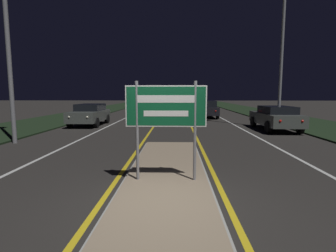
{
  "coord_description": "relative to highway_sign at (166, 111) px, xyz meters",
  "views": [
    {
      "loc": [
        0.23,
        -4.78,
        2.09
      ],
      "look_at": [
        0.0,
        2.65,
        1.18
      ],
      "focal_mm": 28.0,
      "sensor_mm": 36.0,
      "label": 1
    }
  ],
  "objects": [
    {
      "name": "ground_plane",
      "position": [
        0.0,
        -1.14,
        -1.7
      ],
      "size": [
        160.0,
        160.0,
        0.0
      ],
      "primitive_type": "plane",
      "color": "#282623"
    },
    {
      "name": "median_island",
      "position": [
        0.0,
        0.0,
        -1.66
      ],
      "size": [
        2.06,
        9.73,
        0.1
      ],
      "color": "#999993",
      "rests_on": "ground_plane"
    },
    {
      "name": "verge_left",
      "position": [
        -9.5,
        18.86,
        -1.66
      ],
      "size": [
        5.0,
        100.0,
        0.08
      ],
      "color": "black",
      "rests_on": "ground_plane"
    },
    {
      "name": "verge_right",
      "position": [
        9.5,
        18.86,
        -1.66
      ],
      "size": [
        5.0,
        100.0,
        0.08
      ],
      "color": "black",
      "rests_on": "ground_plane"
    },
    {
      "name": "centre_line_yellow_left",
      "position": [
        -1.22,
        23.86,
        -1.7
      ],
      "size": [
        0.12,
        70.0,
        0.01
      ],
      "color": "gold",
      "rests_on": "ground_plane"
    },
    {
      "name": "centre_line_yellow_right",
      "position": [
        1.22,
        23.86,
        -1.7
      ],
      "size": [
        0.12,
        70.0,
        0.01
      ],
      "color": "gold",
      "rests_on": "ground_plane"
    },
    {
      "name": "lane_line_white_left",
      "position": [
        -4.2,
        23.86,
        -1.7
      ],
      "size": [
        0.12,
        70.0,
        0.01
      ],
      "color": "silver",
      "rests_on": "ground_plane"
    },
    {
      "name": "lane_line_white_right",
      "position": [
        4.2,
        23.86,
        -1.7
      ],
      "size": [
        0.12,
        70.0,
        0.01
      ],
      "color": "silver",
      "rests_on": "ground_plane"
    },
    {
      "name": "edge_line_white_left",
      "position": [
        -7.2,
        23.86,
        -1.7
      ],
      "size": [
        0.1,
        70.0,
        0.01
      ],
      "color": "silver",
      "rests_on": "ground_plane"
    },
    {
      "name": "edge_line_white_right",
      "position": [
        7.2,
        23.86,
        -1.7
      ],
      "size": [
        0.1,
        70.0,
        0.01
      ],
      "color": "silver",
      "rests_on": "ground_plane"
    },
    {
      "name": "highway_sign",
      "position": [
        0.0,
        0.0,
        0.0
      ],
      "size": [
        1.84,
        0.07,
        2.28
      ],
      "color": "gray",
      "rests_on": "median_island"
    },
    {
      "name": "streetlight_right_near",
      "position": [
        6.5,
        10.24,
        5.39
      ],
      "size": [
        0.59,
        0.59,
        10.61
      ],
      "color": "gray",
      "rests_on": "ground_plane"
    },
    {
      "name": "car_receding_0",
      "position": [
        5.99,
        9.38,
        -0.95
      ],
      "size": [
        1.9,
        4.42,
        1.4
      ],
      "color": "#4C514C",
      "rests_on": "ground_plane"
    },
    {
      "name": "car_receding_1",
      "position": [
        2.86,
        17.72,
        -0.92
      ],
      "size": [
        1.99,
        4.84,
        1.5
      ],
      "color": "black",
      "rests_on": "ground_plane"
    },
    {
      "name": "car_receding_2",
      "position": [
        2.47,
        29.97,
        -0.9
      ],
      "size": [
        1.88,
        4.22,
        1.51
      ],
      "color": "black",
      "rests_on": "ground_plane"
    },
    {
      "name": "car_approaching_0",
      "position": [
        -5.57,
        11.44,
        -0.95
      ],
      "size": [
        1.9,
        4.18,
        1.42
      ],
      "color": "#4C514C",
      "rests_on": "ground_plane"
    },
    {
      "name": "car_approaching_1",
      "position": [
        -2.36,
        22.31,
        -0.98
      ],
      "size": [
        1.87,
        4.26,
        1.33
      ],
      "color": "#B7B7BC",
      "rests_on": "ground_plane"
    }
  ]
}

